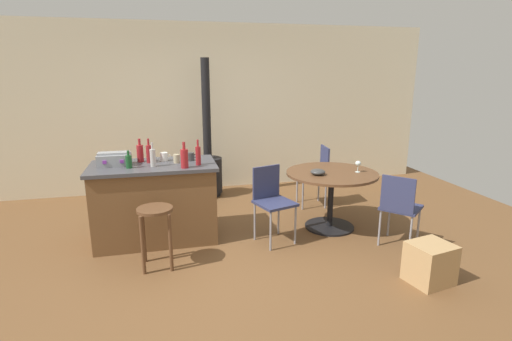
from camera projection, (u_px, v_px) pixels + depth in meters
name	position (u px, v px, depth m)	size (l,w,h in m)	color
ground_plane	(222.00, 251.00, 4.36)	(8.80, 8.80, 0.00)	brown
back_wall	(197.00, 108.00, 6.45)	(8.00, 0.10, 2.70)	beige
kitchen_island	(155.00, 202.00, 4.59)	(1.42, 0.76, 0.92)	brown
wooden_stool	(156.00, 223.00, 3.92)	(0.35, 0.35, 0.63)	brown
dining_table	(331.00, 185.00, 4.90)	(1.13, 1.13, 0.73)	black
folding_chair_near	(316.00, 171.00, 5.76)	(0.44, 0.44, 0.88)	navy
folding_chair_far	(272.00, 198.00, 4.54)	(0.50, 0.50, 0.88)	navy
folding_chair_left	(400.00, 205.00, 4.38)	(0.56, 0.56, 0.85)	navy
wood_stove	(208.00, 165.00, 6.20)	(0.44, 0.45, 2.14)	black
toolbox	(114.00, 159.00, 4.41)	(0.36, 0.23, 0.15)	gray
bottle_0	(129.00, 161.00, 4.28)	(0.07, 0.07, 0.20)	#194C23
bottle_1	(153.00, 157.00, 4.34)	(0.06, 0.06, 0.27)	#B7B2AD
bottle_2	(198.00, 155.00, 4.42)	(0.06, 0.06, 0.29)	maroon
bottle_3	(149.00, 153.00, 4.53)	(0.06, 0.06, 0.28)	maroon
bottle_4	(140.00, 153.00, 4.57)	(0.08, 0.08, 0.27)	maroon
bottle_5	(184.00, 158.00, 4.28)	(0.08, 0.08, 0.29)	maroon
cup_0	(191.00, 157.00, 4.65)	(0.12, 0.08, 0.10)	#383838
cup_1	(177.00, 159.00, 4.53)	(0.11, 0.07, 0.10)	tan
cup_2	(164.00, 157.00, 4.63)	(0.12, 0.09, 0.10)	white
wine_glass	(358.00, 164.00, 4.84)	(0.07, 0.07, 0.14)	silver
serving_bowl	(318.00, 172.00, 4.73)	(0.18, 0.18, 0.07)	#383838
cardboard_box	(430.00, 263.00, 3.69)	(0.38, 0.34, 0.39)	tan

